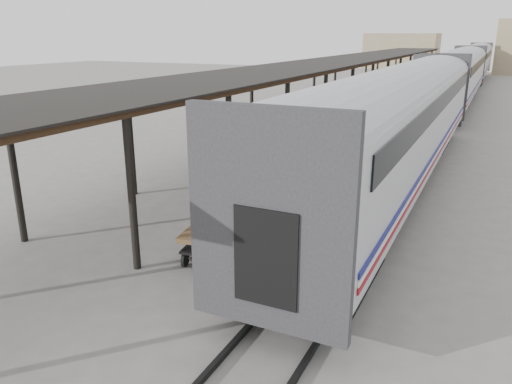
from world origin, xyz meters
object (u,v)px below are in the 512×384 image
Objects in this scene: luggage_tug at (349,125)px; pedestrian at (298,128)px; porter at (210,199)px; baggage_cart at (215,232)px.

pedestrian reaches higher than luggage_tug.
porter is 0.98× the size of pedestrian.
porter is 15.07m from pedestrian.
luggage_tug is at bearing 83.85° from baggage_cart.
luggage_tug reaches higher than baggage_cart.
luggage_tug is 4.11m from pedestrian.
luggage_tug is (-1.24, 17.70, 0.02)m from baggage_cart.
porter is at bearing -79.12° from baggage_cart.
baggage_cart is at bearing -94.14° from luggage_tug.
pedestrian is at bearing 92.21° from baggage_cart.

